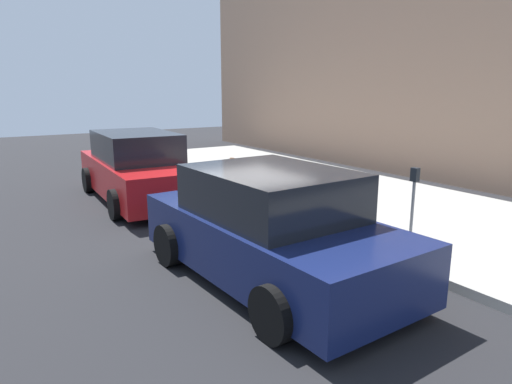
# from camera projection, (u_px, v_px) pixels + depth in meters

# --- Properties ---
(ground_plane) EXTENTS (40.00, 40.00, 0.00)m
(ground_plane) POSITION_uv_depth(u_px,v_px,m) (243.00, 206.00, 10.42)
(ground_plane) COLOR black
(sidewalk_curb) EXTENTS (18.00, 5.00, 0.14)m
(sidewalk_curb) POSITION_uv_depth(u_px,v_px,m) (326.00, 190.00, 11.73)
(sidewalk_curb) COLOR #9E9B93
(sidewalk_curb) RESTS_ON ground_plane
(suitcase_silver_0) EXTENTS (0.39, 0.26, 0.63)m
(suitcase_silver_0) POSITION_uv_depth(u_px,v_px,m) (353.00, 214.00, 8.18)
(suitcase_silver_0) COLOR #9EA0A8
(suitcase_silver_0) RESTS_ON sidewalk_curb
(suitcase_teal_1) EXTENTS (0.41, 0.26, 0.77)m
(suitcase_teal_1) POSITION_uv_depth(u_px,v_px,m) (331.00, 205.00, 8.53)
(suitcase_teal_1) COLOR #0F606B
(suitcase_teal_1) RESTS_ON sidewalk_curb
(suitcase_red_2) EXTENTS (0.45, 0.23, 0.95)m
(suitcase_red_2) POSITION_uv_depth(u_px,v_px,m) (312.00, 199.00, 8.95)
(suitcase_red_2) COLOR red
(suitcase_red_2) RESTS_ON sidewalk_curb
(suitcase_maroon_3) EXTENTS (0.39, 0.25, 0.87)m
(suitcase_maroon_3) POSITION_uv_depth(u_px,v_px,m) (297.00, 199.00, 9.41)
(suitcase_maroon_3) COLOR maroon
(suitcase_maroon_3) RESTS_ON sidewalk_curb
(suitcase_navy_4) EXTENTS (0.46, 0.22, 0.65)m
(suitcase_navy_4) POSITION_uv_depth(u_px,v_px,m) (283.00, 192.00, 9.84)
(suitcase_navy_4) COLOR navy
(suitcase_navy_4) RESTS_ON sidewalk_curb
(suitcase_black_5) EXTENTS (0.46, 0.26, 0.90)m
(suitcase_black_5) POSITION_uv_depth(u_px,v_px,m) (270.00, 187.00, 10.32)
(suitcase_black_5) COLOR black
(suitcase_black_5) RESTS_ON sidewalk_curb
(fire_hydrant) EXTENTS (0.39, 0.21, 0.83)m
(fire_hydrant) POSITION_uv_depth(u_px,v_px,m) (247.00, 175.00, 11.04)
(fire_hydrant) COLOR #99999E
(fire_hydrant) RESTS_ON sidewalk_curb
(bollard_post) EXTENTS (0.12, 0.12, 0.82)m
(bollard_post) POSITION_uv_depth(u_px,v_px,m) (232.00, 174.00, 11.35)
(bollard_post) COLOR brown
(bollard_post) RESTS_ON sidewalk_curb
(parking_meter) EXTENTS (0.12, 0.09, 1.27)m
(parking_meter) POSITION_uv_depth(u_px,v_px,m) (413.00, 195.00, 7.27)
(parking_meter) COLOR slate
(parking_meter) RESTS_ON sidewalk_curb
(parked_car_navy_0) EXTENTS (4.31, 2.22, 1.58)m
(parked_car_navy_0) POSITION_uv_depth(u_px,v_px,m) (271.00, 229.00, 6.27)
(parked_car_navy_0) COLOR #141E4C
(parked_car_navy_0) RESTS_ON ground_plane
(parked_car_red_1) EXTENTS (4.84, 2.15, 1.63)m
(parked_car_red_1) POSITION_uv_depth(u_px,v_px,m) (137.00, 169.00, 10.86)
(parked_car_red_1) COLOR #AD1619
(parked_car_red_1) RESTS_ON ground_plane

